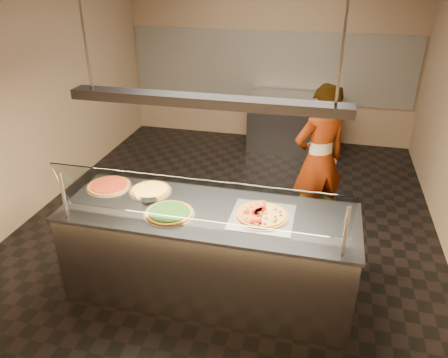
% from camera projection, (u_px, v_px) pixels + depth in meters
% --- Properties ---
extents(ground, '(5.00, 6.00, 0.02)m').
position_uv_depth(ground, '(230.00, 220.00, 5.55)').
color(ground, black).
rests_on(ground, ground).
extents(wall_back, '(5.00, 0.02, 3.00)m').
position_uv_depth(wall_back, '(270.00, 54.00, 7.49)').
color(wall_back, '#957A60').
rests_on(wall_back, ground).
extents(wall_front, '(5.00, 0.02, 3.00)m').
position_uv_depth(wall_front, '(102.00, 274.00, 2.26)').
color(wall_front, '#957A60').
rests_on(wall_front, ground).
extents(wall_left, '(0.02, 6.00, 3.00)m').
position_uv_depth(wall_left, '(34.00, 91.00, 5.41)').
color(wall_left, '#957A60').
rests_on(wall_left, ground).
extents(tile_band, '(4.90, 0.02, 1.20)m').
position_uv_depth(tile_band, '(269.00, 67.00, 7.55)').
color(tile_band, silver).
rests_on(tile_band, wall_back).
extents(serving_counter, '(2.68, 0.94, 0.93)m').
position_uv_depth(serving_counter, '(209.00, 253.00, 4.14)').
color(serving_counter, '#B7B7BC').
rests_on(serving_counter, ground).
extents(sneeze_guard, '(2.44, 0.18, 0.54)m').
position_uv_depth(sneeze_guard, '(196.00, 201.00, 3.50)').
color(sneeze_guard, '#B7B7BC').
rests_on(sneeze_guard, serving_counter).
extents(perforated_tray, '(0.55, 0.55, 0.01)m').
position_uv_depth(perforated_tray, '(262.00, 216.00, 3.84)').
color(perforated_tray, silver).
rests_on(perforated_tray, serving_counter).
extents(half_pizza_pepperoni, '(0.25, 0.46, 0.05)m').
position_uv_depth(half_pizza_pepperoni, '(250.00, 212.00, 3.85)').
color(half_pizza_pepperoni, brown).
rests_on(half_pizza_pepperoni, perforated_tray).
extents(half_pizza_sausage, '(0.23, 0.46, 0.04)m').
position_uv_depth(half_pizza_sausage, '(275.00, 216.00, 3.80)').
color(half_pizza_sausage, brown).
rests_on(half_pizza_sausage, perforated_tray).
extents(pizza_spinach, '(0.46, 0.46, 0.03)m').
position_uv_depth(pizza_spinach, '(169.00, 213.00, 3.88)').
color(pizza_spinach, silver).
rests_on(pizza_spinach, serving_counter).
extents(pizza_cheese, '(0.42, 0.42, 0.03)m').
position_uv_depth(pizza_cheese, '(151.00, 190.00, 4.26)').
color(pizza_cheese, silver).
rests_on(pizza_cheese, serving_counter).
extents(pizza_tomato, '(0.44, 0.44, 0.03)m').
position_uv_depth(pizza_tomato, '(109.00, 185.00, 4.35)').
color(pizza_tomato, silver).
rests_on(pizza_tomato, serving_counter).
extents(pizza_spatula, '(0.28, 0.17, 0.02)m').
position_uv_depth(pizza_spatula, '(142.00, 197.00, 4.11)').
color(pizza_spatula, '#B7B7BC').
rests_on(pizza_spatula, pizza_spinach).
extents(prep_table, '(1.49, 0.74, 0.93)m').
position_uv_depth(prep_table, '(292.00, 123.00, 7.45)').
color(prep_table, '#404045').
rests_on(prep_table, ground).
extents(worker, '(0.78, 0.72, 1.79)m').
position_uv_depth(worker, '(319.00, 160.00, 5.01)').
color(worker, black).
rests_on(worker, ground).
extents(heat_lamp_housing, '(2.30, 0.18, 0.08)m').
position_uv_depth(heat_lamp_housing, '(206.00, 101.00, 3.47)').
color(heat_lamp_housing, '#404045').
rests_on(heat_lamp_housing, ceiling).
extents(lamp_rod_left, '(0.02, 0.02, 1.01)m').
position_uv_depth(lamp_rod_left, '(83.00, 25.00, 3.44)').
color(lamp_rod_left, '#B7B7BC').
rests_on(lamp_rod_left, ceiling).
extents(lamp_rod_right, '(0.02, 0.02, 1.01)m').
position_uv_depth(lamp_rod_right, '(344.00, 34.00, 3.01)').
color(lamp_rod_right, '#B7B7BC').
rests_on(lamp_rod_right, ceiling).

